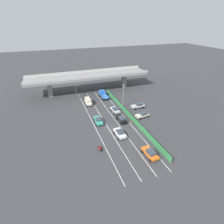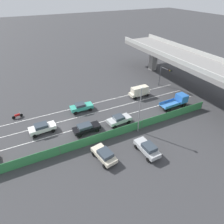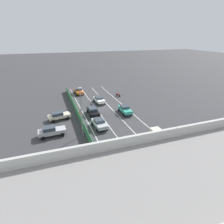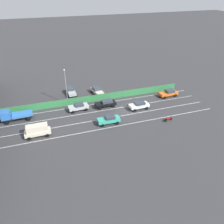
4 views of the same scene
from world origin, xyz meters
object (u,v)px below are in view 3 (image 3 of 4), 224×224
car_van_cream (160,138)px  motorcycle (118,95)px  car_sedan_silver (99,123)px  flatbed_truck_blue (131,168)px  traffic_cone (80,112)px  car_sedan_black (93,111)px  car_taxi_teal (125,109)px  parked_sedan_cream (59,115)px  street_lamp (81,108)px  car_hatchback_white (99,99)px  parked_wagon_silver (51,131)px  traffic_light (213,152)px  car_taxi_orange (79,91)px

car_van_cream → motorcycle: size_ratio=2.35×
car_sedan_silver → flatbed_truck_blue: flatbed_truck_blue is taller
car_sedan_silver → traffic_cone: bearing=-74.0°
car_van_cream → car_sedan_black: bearing=-66.1°
car_taxi_teal → motorcycle: 11.86m
parked_sedan_cream → car_van_cream: bearing=132.7°
motorcycle → traffic_cone: size_ratio=2.90×
car_van_cream → street_lamp: (10.29, -6.97, 3.66)m
car_hatchback_white → car_taxi_teal: bearing=113.4°
car_van_cream → car_sedan_black: car_van_cream is taller
parked_wagon_silver → traffic_light: traffic_light is taller
car_hatchback_white → traffic_cone: 7.60m
car_taxi_orange → car_sedan_black: size_ratio=1.01×
street_lamp → car_sedan_black: bearing=-115.5°
traffic_cone → car_sedan_black: bearing=147.3°
car_hatchback_white → parked_sedan_cream: 12.19m
car_sedan_silver → car_taxi_teal: 8.38m
car_hatchback_white → parked_wagon_silver: 17.49m
car_taxi_orange → flatbed_truck_blue: 35.32m
car_taxi_orange → motorcycle: (-9.83, 5.85, -0.44)m
street_lamp → traffic_cone: (-1.19, -9.47, -4.63)m
car_taxi_teal → car_sedan_black: car_taxi_teal is taller
car_taxi_orange → parked_sedan_cream: (6.76, 16.03, 0.00)m
car_van_cream → street_lamp: street_lamp is taller
flatbed_truck_blue → parked_sedan_cream: bearing=-70.9°
flatbed_truck_blue → parked_sedan_cream: flatbed_truck_blue is taller
car_hatchback_white → car_sedan_black: 7.31m
car_taxi_orange → traffic_cone: car_taxi_orange is taller
car_taxi_orange → motorcycle: size_ratio=2.40×
car_sedan_black → parked_sedan_cream: parked_sedan_cream is taller
car_taxi_orange → car_sedan_silver: 21.93m
traffic_light → street_lamp: 18.93m
parked_sedan_cream → car_sedan_black: bearing=-178.9°
car_hatchback_white → traffic_light: traffic_light is taller
traffic_light → street_lamp: size_ratio=0.59×
car_van_cream → flatbed_truck_blue: 8.27m
motorcycle → traffic_cone: motorcycle is taller
traffic_light → car_taxi_teal: bearing=-85.8°
flatbed_truck_blue → parked_wagon_silver: (8.37, -13.15, -0.28)m
motorcycle → traffic_light: bearing=87.5°
flatbed_truck_blue → traffic_light: 9.31m
car_hatchback_white → car_sedan_black: size_ratio=0.95×
car_hatchback_white → traffic_cone: bearing=40.8°
parked_sedan_cream → motorcycle: bearing=-148.5°
car_taxi_teal → car_sedan_black: size_ratio=0.96×
car_taxi_teal → traffic_cone: car_taxi_teal is taller
car_taxi_orange → parked_sedan_cream: size_ratio=1.04×
car_van_cream → car_sedan_silver: size_ratio=1.05×
car_taxi_orange → traffic_cone: bearing=80.8°
car_van_cream → flatbed_truck_blue: size_ratio=0.77×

